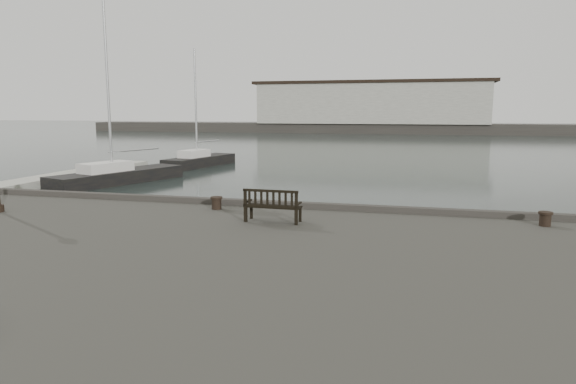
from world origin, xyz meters
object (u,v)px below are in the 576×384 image
(bench, at_px, (273,212))
(bollard_left, at_px, (217,203))
(bollard_right, at_px, (545,219))
(yacht_d, at_px, (200,163))
(yacht_c, at_px, (119,179))

(bench, bearing_deg, bollard_left, 150.34)
(bench, height_order, bollard_right, bench)
(bench, xyz_separation_m, bollard_left, (-2.17, 1.32, -0.09))
(bollard_right, xyz_separation_m, yacht_d, (-20.98, 24.91, -1.51))
(bollard_right, relative_size, yacht_c, 0.03)
(bollard_right, bearing_deg, yacht_d, 130.12)
(bench, distance_m, yacht_c, 21.45)
(bollard_left, xyz_separation_m, yacht_c, (-12.58, 14.18, -1.51))
(bollard_left, relative_size, yacht_c, 0.03)
(bench, height_order, bollard_left, bench)
(yacht_c, bearing_deg, bollard_left, -30.71)
(bench, bearing_deg, bollard_right, 12.23)
(bench, relative_size, bollard_right, 4.09)
(bollard_left, bearing_deg, bollard_right, -0.01)
(yacht_c, height_order, yacht_d, yacht_c)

